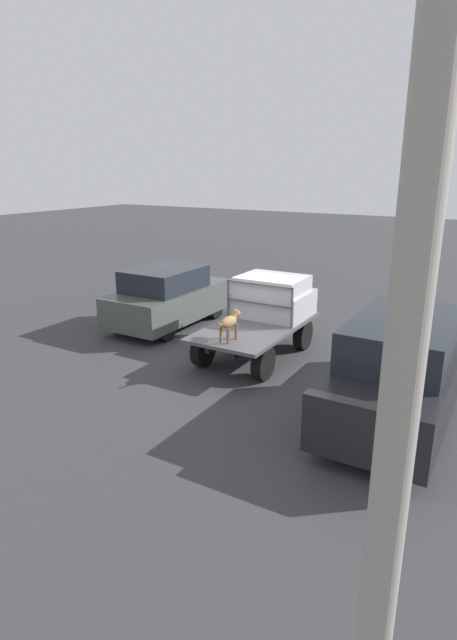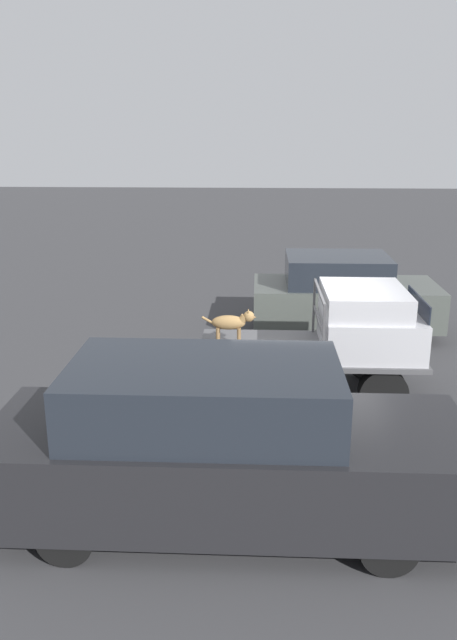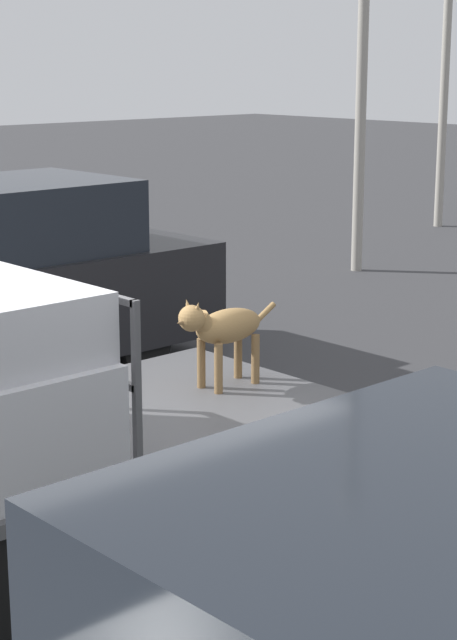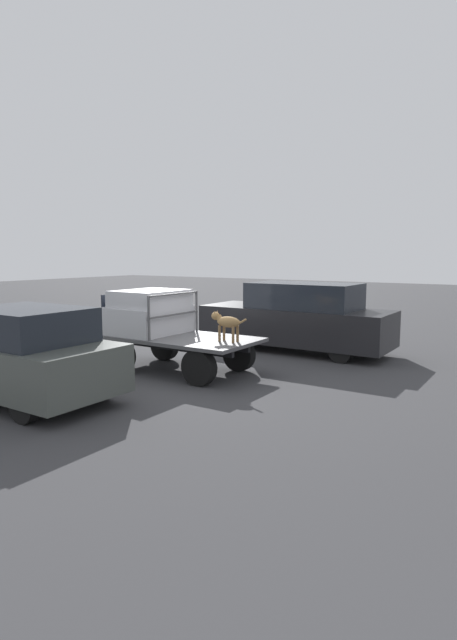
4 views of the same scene
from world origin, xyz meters
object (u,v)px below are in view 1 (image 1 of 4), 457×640
parked_sedan (168,297)px  parked_pickup_far (403,366)px  flatbed_truck (255,334)px  light_pole_near (427,156)px  dog (230,321)px

parked_sedan → parked_pickup_far: size_ratio=0.75×
flatbed_truck → parked_pickup_far: 3.94m
parked_sedan → light_pole_near: size_ratio=0.55×
dog → flatbed_truck: bearing=5.8°
light_pole_near → parked_pickup_far: bearing=9.8°
parked_sedan → dog: bearing=-129.4°
parked_sedan → light_pole_near: 13.19m
flatbed_truck → parked_pickup_far: parked_pickup_far is taller
parked_pickup_far → dog: bearing=95.3°
dog → parked_sedan: bearing=61.0°
flatbed_truck → parked_sedan: size_ratio=0.91×
light_pole_near → dog: bearing=34.6°
flatbed_truck → parked_pickup_far: bearing=-108.3°
parked_pickup_far → light_pole_near: size_ratio=0.73×
flatbed_truck → parked_sedan: parked_sedan is taller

